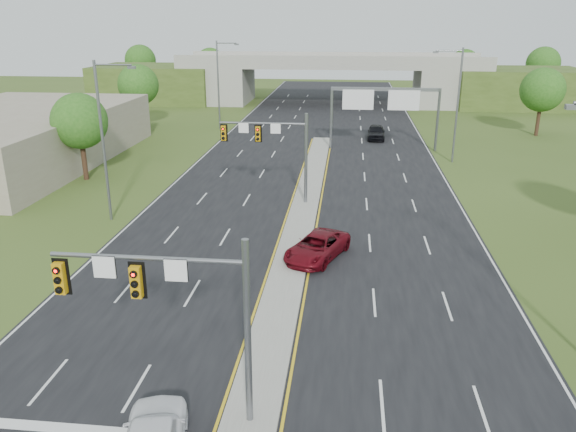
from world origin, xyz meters
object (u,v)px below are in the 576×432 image
(signal_mast_far, at_px, (276,143))
(overpass, at_px, (332,82))
(signal_mast_near, at_px, (179,301))
(car_far_c, at_px, (376,132))
(sign_gantry, at_px, (383,101))
(car_far_a, at_px, (317,247))

(signal_mast_far, xyz_separation_m, overpass, (2.26, 55.07, -1.17))
(overpass, bearing_deg, signal_mast_near, -91.62)
(car_far_c, bearing_deg, signal_mast_far, -106.36)
(overpass, xyz_separation_m, car_far_c, (6.37, -29.37, -2.69))
(signal_mast_near, xyz_separation_m, signal_mast_far, (0.00, 25.00, 0.00))
(signal_mast_near, distance_m, overpass, 80.11)
(signal_mast_near, relative_size, sign_gantry, 0.60)
(sign_gantry, bearing_deg, car_far_a, -99.73)
(signal_mast_near, height_order, car_far_c, signal_mast_near)
(signal_mast_far, bearing_deg, car_far_a, -69.79)
(overpass, bearing_deg, signal_mast_far, -92.35)
(sign_gantry, bearing_deg, overpass, 100.79)
(overpass, relative_size, car_far_a, 15.25)
(signal_mast_near, relative_size, car_far_a, 1.33)
(sign_gantry, distance_m, overpass, 35.75)
(signal_mast_far, bearing_deg, overpass, 87.65)
(overpass, height_order, car_far_c, overpass)
(sign_gantry, xyz_separation_m, car_far_a, (-5.18, -30.22, -4.49))
(sign_gantry, relative_size, car_far_a, 2.21)
(sign_gantry, xyz_separation_m, car_far_c, (-0.31, 5.71, -4.38))
(car_far_a, distance_m, car_far_c, 36.26)
(sign_gantry, bearing_deg, signal_mast_near, -101.25)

